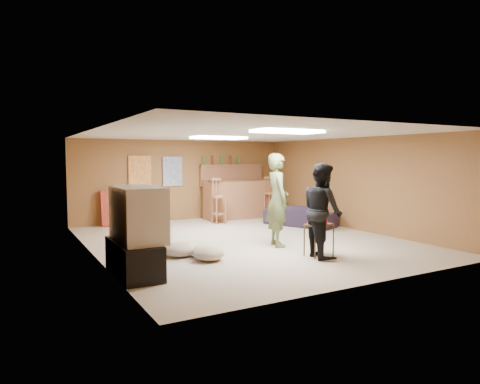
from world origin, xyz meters
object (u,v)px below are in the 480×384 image
tv_body (138,214)px  sofa (300,215)px  bar_counter (239,199)px  person_olive (277,200)px  person_black (322,210)px  tray_table (319,240)px

tv_body → sofa: 5.52m
tv_body → bar_counter: 6.09m
person_olive → person_black: bearing=-158.3°
person_olive → sofa: 2.71m
tv_body → person_black: person_black is taller
tv_body → sofa: (4.86, 2.54, -0.64)m
person_black → tray_table: person_black is taller
bar_counter → sofa: size_ratio=1.10×
bar_counter → tv_body: bearing=-133.0°
person_olive → person_black: size_ratio=1.11×
tv_body → tray_table: 3.16m
sofa → tv_body: bearing=94.2°
sofa → person_olive: bearing=109.9°
tv_body → person_olive: bearing=14.0°
person_black → sofa: person_black is taller
person_olive → person_black: (0.14, -1.16, -0.09)m
person_olive → sofa: person_olive is taller
bar_counter → person_olive: (-1.21, -3.72, 0.35)m
person_black → tray_table: bearing=22.5°
bar_counter → person_olive: person_olive is taller
tray_table → sofa: bearing=58.4°
tray_table → person_olive: bearing=96.9°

